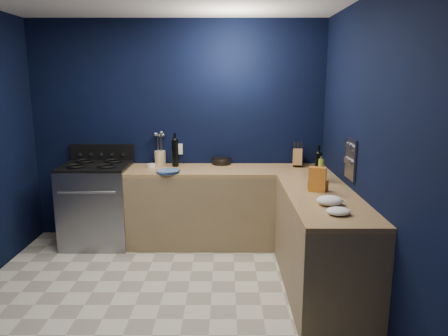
{
  "coord_description": "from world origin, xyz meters",
  "views": [
    {
      "loc": [
        0.56,
        -3.32,
        1.91
      ],
      "look_at": [
        0.55,
        1.0,
        1.0
      ],
      "focal_mm": 33.81,
      "sensor_mm": 36.0,
      "label": 1
    }
  ],
  "objects_px": {
    "plate_stack": "(168,172)",
    "knife_block": "(297,158)",
    "utensil_crock": "(160,158)",
    "gas_range": "(98,206)",
    "crouton_bag": "(317,179)"
  },
  "relations": [
    {
      "from": "utensil_crock",
      "to": "knife_block",
      "type": "height_order",
      "value": "knife_block"
    },
    {
      "from": "plate_stack",
      "to": "crouton_bag",
      "type": "height_order",
      "value": "crouton_bag"
    },
    {
      "from": "plate_stack",
      "to": "knife_block",
      "type": "bearing_deg",
      "value": 14.59
    },
    {
      "from": "plate_stack",
      "to": "gas_range",
      "type": "bearing_deg",
      "value": 166.26
    },
    {
      "from": "gas_range",
      "to": "plate_stack",
      "type": "distance_m",
      "value": 1.0
    },
    {
      "from": "gas_range",
      "to": "crouton_bag",
      "type": "xyz_separation_m",
      "value": [
        2.34,
        -0.99,
        0.55
      ]
    },
    {
      "from": "gas_range",
      "to": "knife_block",
      "type": "relative_size",
      "value": 4.71
    },
    {
      "from": "gas_range",
      "to": "crouton_bag",
      "type": "relative_size",
      "value": 4.06
    },
    {
      "from": "gas_range",
      "to": "knife_block",
      "type": "height_order",
      "value": "knife_block"
    },
    {
      "from": "plate_stack",
      "to": "utensil_crock",
      "type": "xyz_separation_m",
      "value": [
        -0.16,
        0.48,
        0.07
      ]
    },
    {
      "from": "gas_range",
      "to": "crouton_bag",
      "type": "height_order",
      "value": "crouton_bag"
    },
    {
      "from": "utensil_crock",
      "to": "gas_range",
      "type": "bearing_deg",
      "value": -159.06
    },
    {
      "from": "gas_range",
      "to": "crouton_bag",
      "type": "distance_m",
      "value": 2.6
    },
    {
      "from": "gas_range",
      "to": "plate_stack",
      "type": "xyz_separation_m",
      "value": [
        0.86,
        -0.21,
        0.46
      ]
    },
    {
      "from": "plate_stack",
      "to": "crouton_bag",
      "type": "relative_size",
      "value": 1.09
    }
  ]
}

